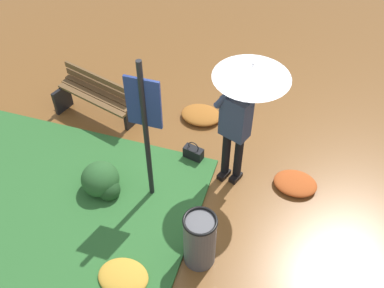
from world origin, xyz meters
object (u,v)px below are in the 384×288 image
Objects in this scene: info_sign_post at (145,119)px; park_bench at (96,97)px; person_with_umbrella at (244,95)px; handbag at (193,154)px; trash_bin at (200,240)px.

park_bench is (-1.48, 1.32, -1.04)m from info_sign_post.
person_with_umbrella is 1.60m from handbag.
handbag is at bearing 168.88° from person_with_umbrella.
info_sign_post is 2.76× the size of trash_bin.
park_bench is at bearing 165.86° from person_with_umbrella.
info_sign_post reaches higher than trash_bin.
park_bench reaches higher than handbag.
trash_bin is at bearing -70.16° from handbag.
person_with_umbrella reaches higher than trash_bin.
trash_bin is at bearing -41.08° from park_bench.
person_with_umbrella is 1.27m from info_sign_post.
park_bench is at bearing 138.28° from info_sign_post.
info_sign_post reaches higher than park_bench.
trash_bin is (-0.12, -1.47, -1.13)m from person_with_umbrella.
info_sign_post is (-1.07, -0.67, -0.11)m from person_with_umbrella.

